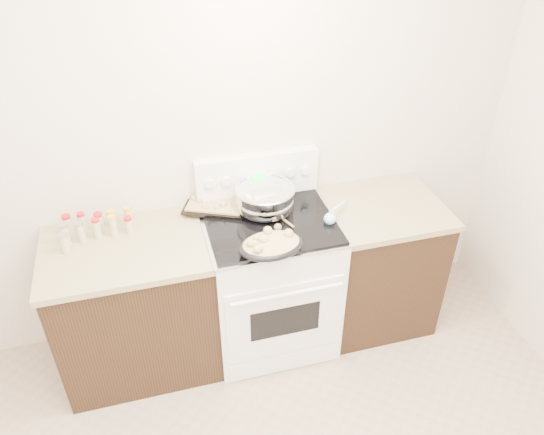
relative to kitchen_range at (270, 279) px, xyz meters
name	(u,v)px	position (x,y,z in m)	size (l,w,h in m)	color
room_shell	(281,303)	(-0.35, -1.42, 1.21)	(4.10, 3.60, 2.75)	beige
counter_left	(137,306)	(-0.83, 0.01, -0.03)	(0.93, 0.67, 0.92)	black
counter_right	(375,262)	(0.73, 0.01, -0.03)	(0.73, 0.67, 0.92)	black
kitchen_range	(270,279)	(0.00, 0.00, 0.00)	(0.78, 0.73, 1.22)	white
mixing_bowl	(265,199)	(0.00, 0.10, 0.54)	(0.42, 0.42, 0.21)	silver
roasting_pan	(271,245)	(-0.07, -0.28, 0.50)	(0.37, 0.27, 0.11)	black
baking_sheet	(215,204)	(-0.28, 0.23, 0.47)	(0.44, 0.39, 0.06)	black
wooden_spoon	(279,223)	(0.04, -0.06, 0.46)	(0.12, 0.24, 0.04)	#A08549
blue_ladle	(331,217)	(0.34, -0.10, 0.48)	(0.20, 0.20, 0.09)	#9EE4EC
spice_jars	(94,227)	(-0.98, 0.15, 0.49)	(0.39, 0.23, 0.13)	#BFB28C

